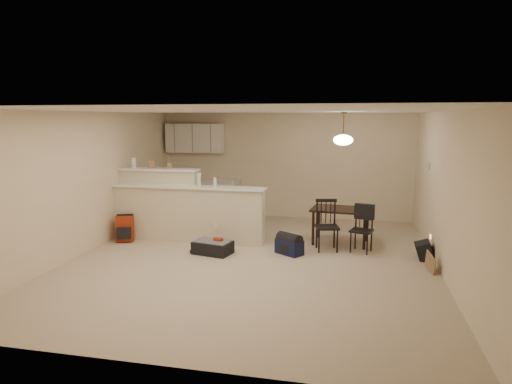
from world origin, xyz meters
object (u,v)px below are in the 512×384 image
(red_backpack, at_px, (125,229))
(navy_duffel, at_px, (289,247))
(suitcase, at_px, (213,248))
(pendant_lamp, at_px, (343,139))
(dining_chair_far, at_px, (362,229))
(dining_table, at_px, (341,213))
(black_daypack, at_px, (424,251))
(dining_chair_near, at_px, (327,226))

(red_backpack, height_order, navy_duffel, red_backpack)
(navy_duffel, bearing_deg, suitcase, -134.59)
(pendant_lamp, xyz_separation_m, dining_chair_far, (0.38, -0.51, -1.57))
(pendant_lamp, xyz_separation_m, navy_duffel, (-0.86, -0.91, -1.86))
(dining_table, bearing_deg, red_backpack, -163.84)
(dining_table, height_order, suitcase, dining_table)
(dining_table, height_order, pendant_lamp, pendant_lamp)
(suitcase, bearing_deg, dining_table, 40.48)
(suitcase, bearing_deg, navy_duffel, 23.28)
(navy_duffel, bearing_deg, black_daypack, 38.92)
(suitcase, bearing_deg, pendant_lamp, 40.48)
(dining_table, distance_m, dining_chair_far, 0.67)
(pendant_lamp, xyz_separation_m, black_daypack, (1.43, -0.73, -1.84))
(red_backpack, bearing_deg, dining_chair_near, -16.64)
(suitcase, bearing_deg, red_backpack, 179.76)
(dining_chair_far, bearing_deg, red_backpack, -160.45)
(dining_table, xyz_separation_m, black_daypack, (1.43, -0.73, -0.45))
(pendant_lamp, bearing_deg, red_backpack, -169.78)
(pendant_lamp, relative_size, black_daypack, 1.81)
(dining_table, relative_size, pendant_lamp, 1.88)
(red_backpack, bearing_deg, dining_table, -9.43)
(pendant_lamp, height_order, suitcase, pendant_lamp)
(dining_chair_near, bearing_deg, red_backpack, 170.19)
(dining_chair_far, xyz_separation_m, suitcase, (-2.57, -0.66, -0.31))
(dining_table, bearing_deg, dining_chair_near, -106.76)
(navy_duffel, height_order, black_daypack, black_daypack)
(dining_chair_near, bearing_deg, black_daypack, -19.58)
(dining_chair_near, relative_size, dining_chair_far, 1.10)
(black_daypack, bearing_deg, pendant_lamp, 64.48)
(pendant_lamp, relative_size, red_backpack, 1.24)
(pendant_lamp, xyz_separation_m, suitcase, (-2.19, -1.17, -1.88))
(red_backpack, distance_m, navy_duffel, 3.27)
(pendant_lamp, bearing_deg, dining_table, 63.43)
(dining_chair_near, relative_size, black_daypack, 2.70)
(dining_chair_far, distance_m, suitcase, 2.68)
(dining_table, relative_size, dining_chair_far, 1.39)
(navy_duffel, relative_size, black_daypack, 1.40)
(dining_chair_near, height_order, red_backpack, dining_chair_near)
(black_daypack, bearing_deg, dining_chair_far, 79.77)
(dining_chair_far, xyz_separation_m, red_backpack, (-4.50, -0.23, -0.17))
(suitcase, height_order, navy_duffel, navy_duffel)
(dining_chair_near, distance_m, dining_chair_far, 0.61)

